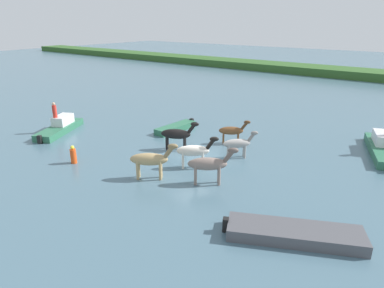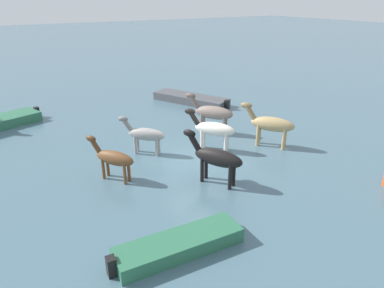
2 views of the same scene
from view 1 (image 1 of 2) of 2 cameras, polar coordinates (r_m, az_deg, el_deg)
ground_plane at (r=21.50m, az=0.92°, el=-2.65°), size 179.26×179.26×0.00m
distant_shoreline at (r=58.17m, az=25.37°, el=10.01°), size 161.34×6.00×2.40m
horse_dark_mare at (r=18.03m, az=2.89°, el=-3.36°), size 2.41×1.90×2.08m
horse_gray_outer at (r=20.00m, az=0.40°, el=-1.14°), size 2.20×1.82×1.93m
horse_mid_herd at (r=22.80m, az=-2.50°, el=1.65°), size 2.46×1.55×2.00m
horse_lead at (r=21.67m, az=7.67°, el=0.08°), size 1.85×1.80×1.74m
horse_pinto_flank at (r=24.16m, az=6.71°, el=2.21°), size 2.02×1.50×1.71m
horse_dun_straggler at (r=18.74m, az=-6.91°, el=-2.57°), size 2.42×1.85×2.07m
boat_skiff_near at (r=25.68m, az=29.33°, el=-0.68°), size 3.38×6.04×1.37m
boat_motor_center at (r=28.59m, az=-21.11°, el=2.49°), size 3.45×5.09×1.35m
boat_tender_starboard at (r=27.12m, az=-2.72°, el=2.59°), size 1.26×4.00×0.71m
boat_launch_far at (r=14.76m, az=16.63°, el=-14.32°), size 5.47×3.66×0.76m
person_spotter_bow at (r=28.23m, az=-21.96°, el=5.20°), size 0.32×0.32×1.19m
buoy_channel_marker at (r=22.06m, az=-19.19°, el=-1.79°), size 0.36×0.36×1.14m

